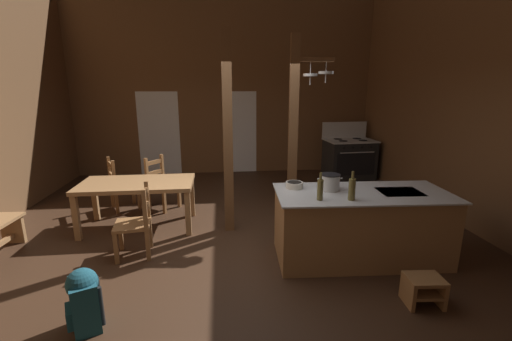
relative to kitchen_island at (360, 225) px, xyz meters
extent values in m
cube|color=#382316|center=(-1.62, 0.34, -0.49)|extent=(8.11, 9.52, 0.10)
cube|color=brown|center=(-1.62, 4.78, 1.85)|extent=(8.11, 0.14, 4.59)
cube|color=white|center=(-3.26, 4.70, 0.58)|extent=(1.00, 0.01, 2.05)
cube|color=white|center=(-1.25, 4.70, 0.58)|extent=(0.84, 0.01, 2.05)
cube|color=#9E7044|center=(0.00, 0.00, -0.01)|extent=(2.14, 1.00, 0.87)
cube|color=silver|center=(0.00, 0.00, 0.44)|extent=(2.20, 1.06, 0.02)
cube|color=black|center=(0.47, -0.03, 0.44)|extent=(0.54, 0.42, 0.00)
cube|color=black|center=(0.02, 0.43, -0.39)|extent=(1.99, 0.14, 0.10)
cube|color=black|center=(1.33, 3.83, 0.01)|extent=(1.15, 0.83, 0.90)
cube|color=black|center=(1.35, 3.44, -0.02)|extent=(0.93, 0.07, 0.52)
cylinder|color=silver|center=(1.35, 3.42, 0.26)|extent=(0.82, 0.08, 0.02)
cube|color=silver|center=(1.33, 3.83, 0.47)|extent=(1.19, 0.87, 0.03)
cube|color=silver|center=(1.30, 4.18, 0.68)|extent=(1.14, 0.11, 0.40)
cylinder|color=black|center=(1.58, 3.69, 0.49)|extent=(0.21, 0.21, 0.01)
cylinder|color=black|center=(1.09, 3.66, 0.49)|extent=(0.21, 0.21, 0.01)
cylinder|color=black|center=(1.56, 3.99, 0.49)|extent=(0.21, 0.21, 0.01)
cylinder|color=black|center=(1.07, 3.96, 0.49)|extent=(0.21, 0.21, 0.01)
cylinder|color=black|center=(1.68, 3.45, 0.38)|extent=(0.05, 0.03, 0.04)
cylinder|color=black|center=(1.46, 3.43, 0.38)|extent=(0.05, 0.03, 0.04)
cylinder|color=black|center=(1.24, 3.42, 0.38)|extent=(0.05, 0.03, 0.04)
cylinder|color=black|center=(1.02, 3.41, 0.38)|extent=(0.05, 0.03, 0.04)
cube|color=brown|center=(-0.59, 1.43, 1.03)|extent=(0.15, 0.15, 2.94)
cube|color=brown|center=(-0.33, 1.40, 2.12)|extent=(0.67, 0.15, 0.06)
cylinder|color=silver|center=(-0.36, 1.40, 2.02)|extent=(0.01, 0.01, 0.21)
cylinder|color=silver|center=(-0.36, 1.40, 1.89)|extent=(0.24, 0.24, 0.04)
cylinder|color=silver|center=(-0.36, 1.40, 1.81)|extent=(0.02, 0.02, 0.14)
cylinder|color=silver|center=(-0.12, 1.38, 2.03)|extent=(0.01, 0.01, 0.17)
cylinder|color=silver|center=(-0.12, 1.38, 1.93)|extent=(0.25, 0.25, 0.04)
cylinder|color=silver|center=(-0.12, 1.38, 1.85)|extent=(0.02, 0.02, 0.14)
cube|color=brown|center=(-1.64, 1.07, 1.03)|extent=(0.14, 0.14, 2.94)
cube|color=olive|center=(0.27, -1.01, -0.16)|extent=(0.38, 0.30, 0.04)
cube|color=olive|center=(0.11, -0.99, -0.31)|extent=(0.06, 0.28, 0.26)
cube|color=olive|center=(0.43, -1.02, -0.31)|extent=(0.06, 0.28, 0.26)
cube|color=olive|center=(0.27, -1.01, -0.31)|extent=(0.34, 0.30, 0.03)
cube|color=#9E7044|center=(-3.05, 1.31, 0.27)|extent=(1.71, 0.91, 0.06)
cube|color=#9E7044|center=(-3.84, 1.70, -0.10)|extent=(0.08, 0.08, 0.68)
cube|color=#9E7044|center=(-2.26, 1.71, -0.10)|extent=(0.08, 0.08, 0.68)
cube|color=#9E7044|center=(-3.84, 0.92, -0.10)|extent=(0.08, 0.08, 0.68)
cube|color=#9E7044|center=(-2.26, 0.93, -0.10)|extent=(0.08, 0.08, 0.68)
cube|color=olive|center=(-2.80, 2.13, -0.01)|extent=(0.61, 0.61, 0.04)
cube|color=olive|center=(-2.53, 2.18, -0.24)|extent=(0.07, 0.07, 0.41)
cube|color=olive|center=(-2.75, 1.87, -0.24)|extent=(0.07, 0.07, 0.41)
cube|color=olive|center=(-2.84, 2.40, 0.03)|extent=(0.07, 0.07, 0.95)
cube|color=olive|center=(-3.06, 2.09, 0.03)|extent=(0.07, 0.07, 0.95)
cube|color=olive|center=(-2.95, 2.25, 0.40)|extent=(0.25, 0.33, 0.07)
cube|color=olive|center=(-2.95, 2.25, 0.21)|extent=(0.25, 0.33, 0.07)
cube|color=olive|center=(-2.91, 0.37, -0.01)|extent=(0.49, 0.49, 0.04)
cube|color=olive|center=(-3.08, 0.16, -0.24)|extent=(0.06, 0.06, 0.41)
cube|color=olive|center=(-3.12, 0.54, -0.24)|extent=(0.06, 0.06, 0.41)
cube|color=olive|center=(-2.70, 0.20, 0.03)|extent=(0.06, 0.06, 0.95)
cube|color=olive|center=(-2.75, 0.58, 0.03)|extent=(0.06, 0.06, 0.95)
cube|color=olive|center=(-2.72, 0.39, 0.40)|extent=(0.08, 0.38, 0.07)
cube|color=olive|center=(-2.72, 0.39, 0.21)|extent=(0.08, 0.38, 0.07)
cube|color=olive|center=(-3.50, 2.20, -0.01)|extent=(0.59, 0.59, 0.04)
cube|color=olive|center=(-3.42, 2.46, -0.24)|extent=(0.07, 0.07, 0.41)
cube|color=olive|center=(-3.24, 2.12, -0.24)|extent=(0.07, 0.07, 0.41)
cube|color=olive|center=(-3.75, 2.28, 0.03)|extent=(0.07, 0.07, 0.95)
cube|color=olive|center=(-3.58, 1.94, 0.03)|extent=(0.07, 0.07, 0.95)
cube|color=olive|center=(-3.66, 2.11, 0.40)|extent=(0.21, 0.35, 0.07)
cube|color=olive|center=(-3.66, 2.11, 0.21)|extent=(0.21, 0.35, 0.07)
cube|color=#9E7044|center=(-4.71, 0.93, -0.24)|extent=(0.31, 0.08, 0.40)
cube|color=#194756|center=(-3.01, -1.01, -0.20)|extent=(0.33, 0.38, 0.48)
cube|color=#194756|center=(-3.13, -1.06, -0.28)|extent=(0.15, 0.23, 0.17)
cylinder|color=black|center=(-2.86, -1.04, -0.20)|extent=(0.05, 0.05, 0.38)
cylinder|color=black|center=(-2.94, -0.87, -0.20)|extent=(0.05, 0.05, 0.38)
sphere|color=#194756|center=(-3.01, -1.01, 0.02)|extent=(0.36, 0.36, 0.27)
cylinder|color=silver|center=(-0.39, 0.14, 0.54)|extent=(0.25, 0.25, 0.20)
cylinder|color=black|center=(-0.39, 0.14, 0.65)|extent=(0.26, 0.26, 0.01)
cylinder|color=silver|center=(-0.52, 0.14, 0.59)|extent=(0.05, 0.02, 0.02)
cylinder|color=silver|center=(-0.25, 0.14, 0.59)|extent=(0.05, 0.02, 0.02)
cylinder|color=silver|center=(-0.81, 0.27, 0.48)|extent=(0.22, 0.22, 0.08)
cylinder|color=black|center=(-0.81, 0.27, 0.52)|extent=(0.18, 0.18, 0.00)
cylinder|color=brown|center=(-0.62, -0.22, 0.57)|extent=(0.07, 0.07, 0.24)
cylinder|color=brown|center=(-0.62, -0.22, 0.73)|extent=(0.03, 0.03, 0.08)
cylinder|color=brown|center=(-0.26, -0.26, 0.57)|extent=(0.08, 0.08, 0.25)
cylinder|color=brown|center=(-0.26, -0.26, 0.74)|extent=(0.03, 0.03, 0.09)
camera|label=1|loc=(-1.75, -3.82, 1.72)|focal=23.55mm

